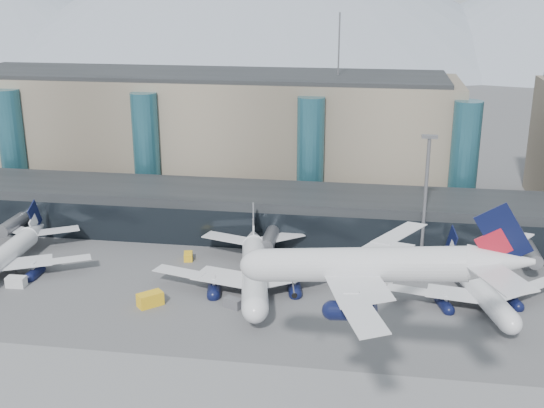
{
  "coord_description": "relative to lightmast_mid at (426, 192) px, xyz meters",
  "views": [
    {
      "loc": [
        19.92,
        -80.69,
        53.16
      ],
      "look_at": [
        2.43,
        32.0,
        15.75
      ],
      "focal_mm": 45.0,
      "sensor_mm": 36.0,
      "label": 1
    }
  ],
  "objects": [
    {
      "name": "veh_h",
      "position": [
        -47.01,
        -27.25,
        -13.24
      ],
      "size": [
        4.65,
        4.58,
        2.36
      ],
      "primitive_type": "cube",
      "rotation": [
        0.0,
        0.0,
        0.76
      ],
      "color": "yellow",
      "rests_on": "ground"
    },
    {
      "name": "teal_towers",
      "position": [
        -44.99,
        26.01,
        -0.41
      ],
      "size": [
        116.4,
        19.4,
        46.0
      ],
      "color": "#275D6D",
      "rests_on": "ground"
    },
    {
      "name": "terminal_main",
      "position": [
        -55.0,
        42.0,
        1.03
      ],
      "size": [
        130.0,
        30.0,
        31.0
      ],
      "color": "gray",
      "rests_on": "ground"
    },
    {
      "name": "ground",
      "position": [
        -30.0,
        -48.0,
        -14.42
      ],
      "size": [
        900.0,
        900.0,
        0.0
      ],
      "primitive_type": "plane",
      "color": "#515154",
      "rests_on": "ground"
    },
    {
      "name": "jet_parked_left",
      "position": [
        -79.2,
        -15.6,
        -10.21
      ],
      "size": [
        34.57,
        33.65,
        11.14
      ],
      "rotation": [
        0.0,
        0.0,
        1.61
      ],
      "color": "silver",
      "rests_on": "ground"
    },
    {
      "name": "jet_parked_right",
      "position": [
        8.04,
        -15.71,
        -10.42
      ],
      "size": [
        31.74,
        32.9,
        10.56
      ],
      "rotation": [
        0.0,
        0.0,
        1.83
      ],
      "color": "silver",
      "rests_on": "ground"
    },
    {
      "name": "veh_d",
      "position": [
        11.1,
        -2.98,
        -13.55
      ],
      "size": [
        2.41,
        3.36,
        1.73
      ],
      "primitive_type": "cube",
      "rotation": [
        0.0,
        0.0,
        1.28
      ],
      "color": "silver",
      "rests_on": "ground"
    },
    {
      "name": "veh_c",
      "position": [
        -32.8,
        -25.78,
        -13.56
      ],
      "size": [
        3.5,
        2.81,
        1.72
      ],
      "primitive_type": "cube",
      "rotation": [
        0.0,
        0.0,
        -0.45
      ],
      "color": "#515156",
      "rests_on": "ground"
    },
    {
      "name": "hero_jet",
      "position": [
        -7.77,
        -53.71,
        8.01
      ],
      "size": [
        36.3,
        35.99,
        11.74
      ],
      "rotation": [
        0.0,
        -0.14,
        -0.16
      ],
      "color": "silver",
      "rests_on": "ground"
    },
    {
      "name": "veh_g",
      "position": [
        -7.12,
        -12.97,
        -13.64
      ],
      "size": [
        2.88,
        3.08,
        1.57
      ],
      "primitive_type": "cube",
      "rotation": [
        0.0,
        0.0,
        -0.91
      ],
      "color": "silver",
      "rests_on": "ground"
    },
    {
      "name": "veh_a",
      "position": [
        -73.64,
        -23.67,
        -13.45
      ],
      "size": [
        3.52,
        2.07,
        1.94
      ],
      "primitive_type": "cube",
      "rotation": [
        0.0,
        0.0,
        0.04
      ],
      "color": "silver",
      "rests_on": "ground"
    },
    {
      "name": "jet_parked_mid",
      "position": [
        -30.99,
        -15.45,
        -9.68
      ],
      "size": [
        38.23,
        38.85,
        12.53
      ],
      "rotation": [
        0.0,
        0.0,
        1.76
      ],
      "color": "silver",
      "rests_on": "ground"
    },
    {
      "name": "veh_b",
      "position": [
        -45.98,
        -6.7,
        -13.64
      ],
      "size": [
        2.26,
        3.01,
        1.55
      ],
      "primitive_type": "cube",
      "rotation": [
        0.0,
        0.0,
        1.81
      ],
      "color": "yellow",
      "rests_on": "ground"
    },
    {
      "name": "lightmast_mid",
      "position": [
        0.0,
        0.0,
        0.0
      ],
      "size": [
        3.0,
        1.2,
        25.6
      ],
      "color": "slate",
      "rests_on": "ground"
    },
    {
      "name": "concourse",
      "position": [
        -30.02,
        9.73,
        -9.45
      ],
      "size": [
        170.0,
        27.0,
        10.0
      ],
      "color": "black",
      "rests_on": "ground"
    }
  ]
}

